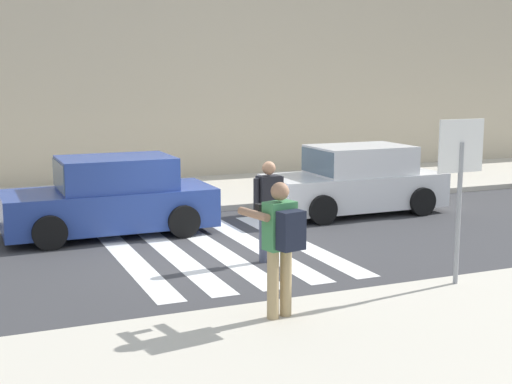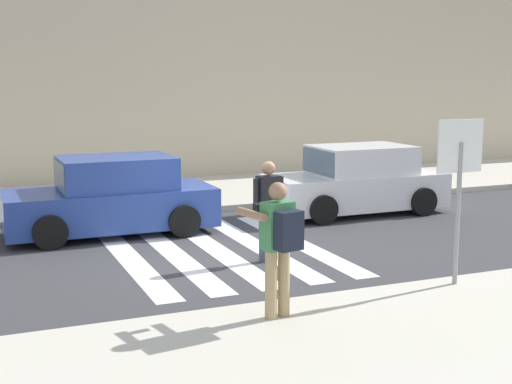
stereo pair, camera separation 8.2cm
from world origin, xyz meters
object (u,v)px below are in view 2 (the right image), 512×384
(stop_sign, at_px, (459,165))
(parked_car_white, at_px, (357,182))
(pedestrian_crossing, at_px, (268,205))
(photographer_with_backpack, at_px, (279,238))
(parked_car_blue, at_px, (112,198))

(stop_sign, relative_size, parked_car_white, 0.59)
(pedestrian_crossing, height_order, parked_car_white, pedestrian_crossing)
(stop_sign, distance_m, pedestrian_crossing, 3.35)
(parked_car_white, bearing_deg, stop_sign, -106.99)
(stop_sign, bearing_deg, pedestrian_crossing, 124.10)
(photographer_with_backpack, xyz_separation_m, parked_car_blue, (-0.85, 6.17, -0.44))
(stop_sign, xyz_separation_m, parked_car_blue, (-3.83, 5.81, -1.16))
(pedestrian_crossing, bearing_deg, parked_car_white, 41.30)
(stop_sign, relative_size, pedestrian_crossing, 1.39)
(photographer_with_backpack, relative_size, pedestrian_crossing, 1.00)
(photographer_with_backpack, xyz_separation_m, parked_car_white, (4.76, 6.17, -0.44))
(parked_car_blue, distance_m, parked_car_white, 5.61)
(photographer_with_backpack, bearing_deg, parked_car_blue, 97.83)
(parked_car_blue, bearing_deg, pedestrian_crossing, -57.19)
(parked_car_blue, bearing_deg, photographer_with_backpack, -82.17)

